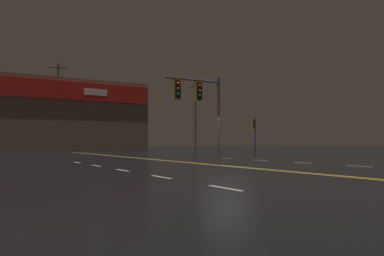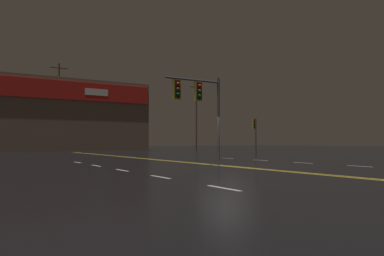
{
  "view_description": "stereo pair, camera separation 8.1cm",
  "coord_description": "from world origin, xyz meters",
  "views": [
    {
      "loc": [
        -11.25,
        -14.95,
        1.17
      ],
      "look_at": [
        0.0,
        3.28,
        2.0
      ],
      "focal_mm": 35.0,
      "sensor_mm": 36.0,
      "label": 1
    },
    {
      "loc": [
        -11.19,
        -15.0,
        1.17
      ],
      "look_at": [
        0.0,
        3.28,
        2.0
      ],
      "focal_mm": 35.0,
      "sensor_mm": 36.0,
      "label": 2
    }
  ],
  "objects": [
    {
      "name": "utility_pole_row",
      "position": [
        -1.47,
        35.81,
        6.09
      ],
      "size": [
        43.63,
        0.26,
        12.91
      ],
      "color": "#4C3828",
      "rests_on": "ground"
    },
    {
      "name": "traffic_signal_corner_northeast",
      "position": [
        12.28,
        11.94,
        2.52
      ],
      "size": [
        0.42,
        0.36,
        3.43
      ],
      "color": "#38383D",
      "rests_on": "ground"
    },
    {
      "name": "ground_plane",
      "position": [
        0.0,
        0.0,
        0.0
      ],
      "size": [
        200.0,
        200.0,
        0.0
      ],
      "primitive_type": "plane",
      "color": "black"
    },
    {
      "name": "road_markings",
      "position": [
        1.13,
        -1.8,
        0.0
      ],
      "size": [
        16.23,
        60.0,
        0.01
      ],
      "color": "gold",
      "rests_on": "ground"
    },
    {
      "name": "traffic_signal_median",
      "position": [
        -1.23,
        0.81,
        3.41
      ],
      "size": [
        3.18,
        0.36,
        4.54
      ],
      "color": "#38383D",
      "rests_on": "ground"
    },
    {
      "name": "building_backdrop",
      "position": [
        0.0,
        40.47,
        4.9
      ],
      "size": [
        24.42,
        10.23,
        9.76
      ],
      "color": "brown",
      "rests_on": "ground"
    }
  ]
}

